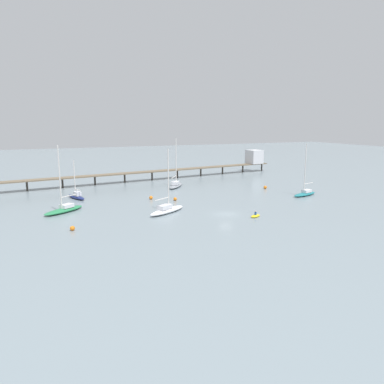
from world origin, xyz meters
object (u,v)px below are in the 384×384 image
sailboat_green (64,209)px  mooring_buoy_outer (175,199)px  dinghy_yellow (255,216)px  mooring_buoy_far (265,187)px  sailboat_white (167,209)px  mooring_buoy_inner (72,228)px  sailboat_gray (176,184)px  sailboat_navy (76,196)px  mooring_buoy_mid (151,198)px  sailboat_teal (305,193)px  pier (210,163)px

sailboat_green → mooring_buoy_outer: bearing=2.9°
dinghy_yellow → mooring_buoy_far: (18.29, 23.00, 0.21)m
mooring_buoy_outer → sailboat_white: bearing=-119.5°
mooring_buoy_inner → mooring_buoy_outer: bearing=32.1°
sailboat_gray → mooring_buoy_far: 23.42m
mooring_buoy_outer → mooring_buoy_inner: bearing=-147.9°
sailboat_navy → mooring_buoy_outer: 22.35m
mooring_buoy_mid → mooring_buoy_far: (30.96, 0.60, 0.02)m
mooring_buoy_mid → mooring_buoy_far: size_ratio=0.95×
sailboat_gray → mooring_buoy_mid: size_ratio=15.83×
mooring_buoy_inner → mooring_buoy_mid: mooring_buoy_mid is taller
sailboat_gray → sailboat_green: bearing=-149.8°
sailboat_white → sailboat_gray: sailboat_gray is taller
sailboat_teal → sailboat_green: size_ratio=0.95×
sailboat_teal → mooring_buoy_outer: size_ratio=16.03×
sailboat_teal → pier: bearing=97.6°
sailboat_teal → sailboat_gray: bearing=135.3°
sailboat_green → mooring_buoy_mid: sailboat_green is taller
mooring_buoy_inner → mooring_buoy_outer: 27.32m
mooring_buoy_outer → mooring_buoy_mid: mooring_buoy_mid is taller
sailboat_teal → sailboat_green: sailboat_green is taller
sailboat_teal → sailboat_navy: size_ratio=1.41×
sailboat_white → sailboat_green: sailboat_green is taller
sailboat_gray → mooring_buoy_mid: bearing=-130.7°
sailboat_teal → dinghy_yellow: bearing=-151.2°
sailboat_navy → sailboat_green: (-3.69, -12.08, 0.03)m
sailboat_white → dinghy_yellow: size_ratio=4.45×
pier → mooring_buoy_inner: bearing=-135.6°
sailboat_teal → mooring_buoy_far: sailboat_teal is taller
dinghy_yellow → mooring_buoy_outer: bearing=113.5°
sailboat_white → mooring_buoy_inner: size_ratio=15.57×
sailboat_navy → mooring_buoy_far: bearing=-8.5°
sailboat_white → mooring_buoy_mid: sailboat_white is taller
pier → sailboat_teal: bearing=-82.4°
sailboat_gray → pier: bearing=41.7°
sailboat_green → mooring_buoy_mid: (18.77, 4.60, -0.30)m
mooring_buoy_mid → dinghy_yellow: bearing=-60.5°
sailboat_white → mooring_buoy_far: bearing=23.3°
sailboat_navy → mooring_buoy_mid: size_ratio=10.65×
sailboat_navy → mooring_buoy_outer: (19.51, -10.91, -0.29)m
sailboat_navy → mooring_buoy_inner: 25.69m
sailboat_green → mooring_buoy_inner: bearing=-89.7°
pier → mooring_buoy_inner: pier is taller
pier → sailboat_gray: 24.59m
sailboat_gray → dinghy_yellow: size_ratio=4.71×
dinghy_yellow → mooring_buoy_mid: (-12.67, 22.40, 0.19)m
pier → mooring_buoy_mid: (-29.07, -28.87, -3.48)m
sailboat_teal → sailboat_gray: 32.93m
pier → dinghy_yellow: bearing=-107.7°
dinghy_yellow → sailboat_green: bearing=150.5°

